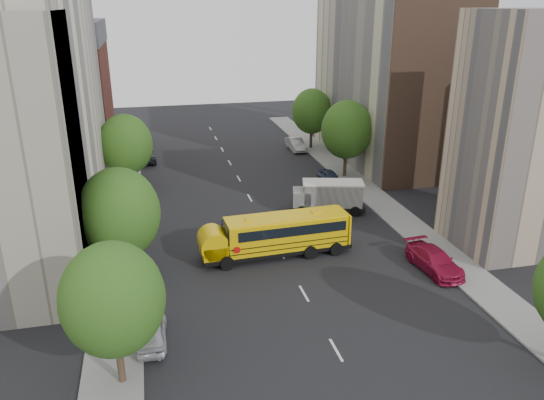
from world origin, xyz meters
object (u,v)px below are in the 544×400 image
object	(u,v)px
street_tree_5	(312,111)
parked_car_2	(144,156)
street_tree_2	(126,145)
parked_car_5	(296,144)
parked_car_0	(152,331)
parked_car_1	(146,211)
safari_truck	(328,196)
parked_car_3	(434,260)
street_tree_0	(113,299)
street_tree_4	(347,130)
school_bus	(275,234)
parked_car_4	(330,177)
street_tree_1	(119,213)

from	to	relation	value
street_tree_5	parked_car_2	distance (m)	21.03
street_tree_2	parked_car_5	bearing A→B (deg)	30.19
parked_car_0	parked_car_1	bearing A→B (deg)	-87.24
safari_truck	parked_car_3	xyz separation A→B (m)	(3.62, -12.03, -0.73)
parked_car_2	street_tree_5	bearing A→B (deg)	178.59
street_tree_5	parked_car_0	size ratio (longest dim) A/B	1.88
parked_car_1	parked_car_3	world-z (taller)	parked_car_1
street_tree_0	street_tree_4	world-z (taller)	street_tree_4
street_tree_4	school_bus	xyz separation A→B (m)	(-11.51, -16.27, -3.36)
street_tree_0	parked_car_1	distance (m)	21.22
street_tree_2	parked_car_1	distance (m)	8.35
parked_car_3	parked_car_4	world-z (taller)	parked_car_3
street_tree_0	street_tree_4	distance (m)	35.61
street_tree_0	parked_car_1	world-z (taller)	street_tree_0
safari_truck	parked_car_0	distance (m)	22.28
street_tree_2	safari_truck	size ratio (longest dim) A/B	1.12
parked_car_2	parked_car_1	bearing A→B (deg)	84.82
street_tree_5	parked_car_0	world-z (taller)	street_tree_5
street_tree_2	parked_car_0	size ratio (longest dim) A/B	1.93
street_tree_0	parked_car_5	xyz separation A→B (m)	(19.91, 39.58, -3.88)
street_tree_1	parked_car_1	bearing A→B (deg)	82.63
safari_truck	parked_car_4	xyz separation A→B (m)	(2.82, 7.45, -0.82)
street_tree_2	parked_car_5	xyz separation A→B (m)	(19.91, 11.58, -4.07)
street_tree_2	street_tree_4	bearing A→B (deg)	0.00
street_tree_0	safari_truck	world-z (taller)	street_tree_0
street_tree_0	safari_truck	size ratio (longest dim) A/B	1.08
street_tree_4	school_bus	distance (m)	20.22
parked_car_1	street_tree_5	bearing A→B (deg)	-137.28
street_tree_5	safari_truck	world-z (taller)	street_tree_5
street_tree_1	school_bus	bearing A→B (deg)	9.35
street_tree_1	street_tree_2	distance (m)	18.00
street_tree_4	parked_car_2	distance (m)	23.59
parked_car_0	parked_car_5	xyz separation A→B (m)	(18.41, 36.60, 0.08)
parked_car_4	parked_car_5	size ratio (longest dim) A/B	0.83
parked_car_3	parked_car_4	xyz separation A→B (m)	(-0.80, 19.48, -0.10)
school_bus	parked_car_1	world-z (taller)	school_bus
street_tree_4	parked_car_5	distance (m)	12.53
parked_car_0	parked_car_4	size ratio (longest dim) A/B	1.04
safari_truck	parked_car_2	world-z (taller)	safari_truck
parked_car_1	street_tree_0	bearing A→B (deg)	85.92
street_tree_1	safari_truck	xyz separation A→B (m)	(16.98, 8.98, -3.48)
parked_car_0	parked_car_4	world-z (taller)	parked_car_0
street_tree_4	street_tree_1	bearing A→B (deg)	-140.71
safari_truck	parked_car_2	size ratio (longest dim) A/B	1.33
street_tree_5	parked_car_3	xyz separation A→B (m)	(-1.40, -33.06, -3.95)
street_tree_0	parked_car_5	bearing A→B (deg)	63.30
parked_car_2	parked_car_3	xyz separation A→B (m)	(19.20, -31.70, 0.03)
safari_truck	parked_car_3	distance (m)	12.59
street_tree_2	street_tree_1	bearing A→B (deg)	-90.00
parked_car_3	parked_car_5	distance (m)	32.64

